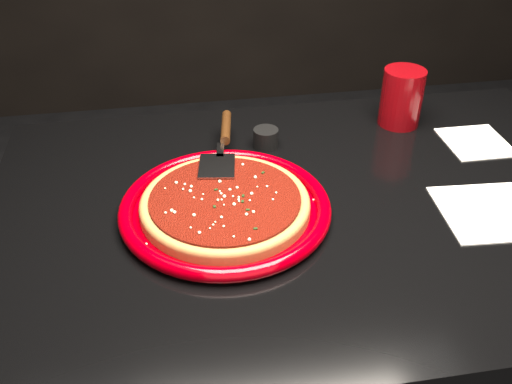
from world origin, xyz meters
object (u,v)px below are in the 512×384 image
table (307,339)px  plate (225,208)px  pizza_server (223,144)px  ramekin (266,138)px  cup (402,97)px

table → plate: (-0.17, -0.01, 0.39)m
pizza_server → ramekin: bearing=37.2°
ramekin → table: bearing=-74.9°
table → cup: 0.57m
cup → table: bearing=-134.0°
plate → cup: bearing=32.8°
plate → pizza_server: bearing=84.4°
plate → cup: (0.43, 0.28, 0.05)m
pizza_server → ramekin: (0.10, 0.05, -0.03)m
plate → ramekin: (0.11, 0.22, 0.01)m
table → pizza_server: bearing=133.9°
plate → cup: size_ratio=2.94×
plate → pizza_server: pizza_server is taller
table → pizza_server: size_ratio=4.19×
table → ramekin: size_ratio=22.82×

